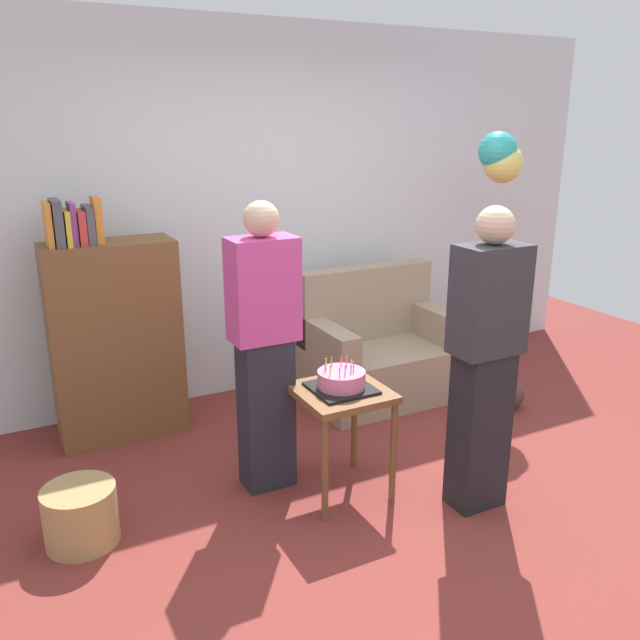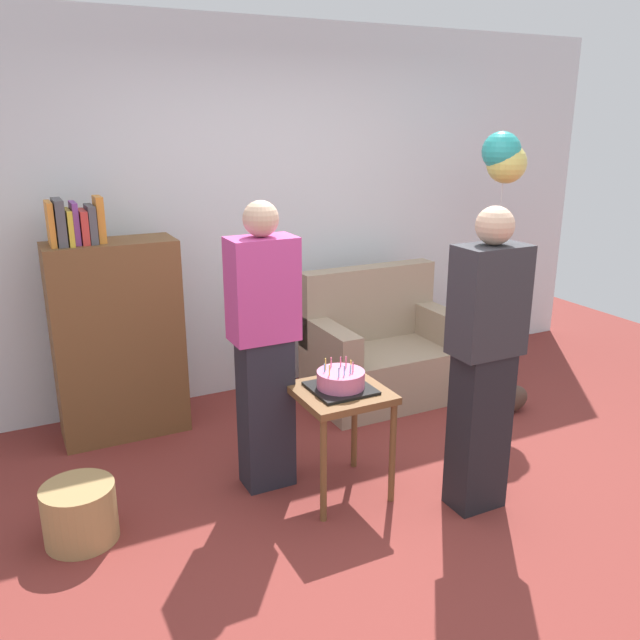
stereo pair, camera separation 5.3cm
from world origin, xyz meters
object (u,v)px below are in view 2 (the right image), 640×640
Objects in this scene: side_table at (340,406)px; wicker_basket at (80,513)px; person_blowing_candles at (264,347)px; handbag at (511,399)px; bookshelf at (117,336)px; balloon_bunch at (505,159)px; couch at (381,353)px; birthday_cake at (341,381)px; person_holding_cake at (484,362)px.

wicker_basket is at bearing 172.24° from side_table.
person_blowing_candles is 5.82× the size of handbag.
bookshelf is at bearing 126.03° from side_table.
balloon_bunch is at bearing 12.31° from wicker_basket.
balloon_bunch is (1.81, 0.88, 1.22)m from side_table.
couch reaches higher than handbag.
bookshelf reaches higher than handbag.
person_blowing_candles is 2.06m from handbag.
birthday_cake reaches higher than handbag.
person_blowing_candles is (-0.33, 0.27, 0.16)m from birthday_cake.
person_holding_cake is 2.01m from balloon_bunch.
bookshelf reaches higher than wicker_basket.
birthday_cake is 0.76m from person_holding_cake.
bookshelf is at bearing 121.57° from person_blowing_candles.
side_table is 1.70m from handbag.
person_holding_cake is (0.60, -0.44, 0.16)m from birthday_cake.
person_holding_cake is (0.93, -0.71, 0.00)m from person_blowing_candles.
wicker_basket is at bearing -176.35° from handbag.
side_table reaches higher than handbag.
balloon_bunch is at bearing -8.66° from bookshelf.
handbag is at bearing -45.01° from couch.
bookshelf is 2.99m from balloon_bunch.
couch is 0.99m from handbag.
side_table is 2.23× the size of handbag.
wicker_basket is 2.97m from handbag.
balloon_bunch reaches higher than bookshelf.
handbag is at bearing -19.98° from bookshelf.
person_holding_cake is at bearing -36.23° from side_table.
side_table is 2.35m from balloon_bunch.
balloon_bunch reaches higher than side_table.
couch is 0.57× the size of balloon_bunch.
side_table is 0.32× the size of balloon_bunch.
side_table is 1.74× the size of wicker_basket.
side_table is (0.95, -1.30, -0.15)m from bookshelf.
couch is 1.41m from side_table.
balloon_bunch is (0.89, -0.18, 1.41)m from couch.
side_table is 0.38× the size of person_holding_cake.
birthday_cake is 0.89× the size of wicker_basket.
balloon_bunch reaches higher than couch.
balloon_bunch is at bearing -11.17° from couch.
handbag is at bearing 3.62° from person_blowing_candles.
handbag is at bearing -138.52° from person_holding_cake.
person_blowing_candles is (0.62, -1.03, 0.15)m from bookshelf.
person_holding_cake is (1.54, -1.74, 0.15)m from bookshelf.
side_table is 0.80m from person_holding_cake.
wicker_basket is (-1.37, 0.19, -0.38)m from side_table.
couch is 1.68m from balloon_bunch.
birthday_cake is (-0.92, -1.06, 0.33)m from couch.
bookshelf is 0.97× the size of person_blowing_candles.
person_holding_cake is at bearing -132.56° from balloon_bunch.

